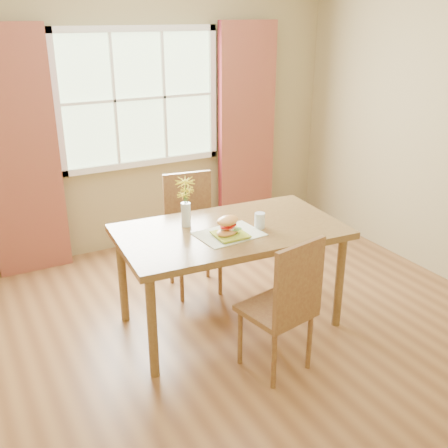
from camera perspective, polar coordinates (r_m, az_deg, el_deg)
name	(u,v)px	position (r m, az deg, el deg)	size (l,w,h in m)	color
room	(236,158)	(3.57, 1.34, 7.19)	(4.24, 3.84, 2.74)	brown
window	(139,99)	(5.22, -9.20, 13.32)	(1.62, 0.06, 1.32)	#BCE0A9
curtain_left	(21,156)	(4.95, -21.23, 6.91)	(0.65, 0.08, 2.20)	maroon
curtain_right	(247,130)	(5.69, 2.47, 10.20)	(0.65, 0.08, 2.20)	maroon
dining_table	(230,239)	(3.86, 0.68, -1.61)	(1.69, 1.03, 0.80)	brown
chair_near	(286,302)	(3.42, 6.72, -8.42)	(0.48, 0.48, 0.98)	brown
chair_far	(191,227)	(4.51, -3.56, -0.30)	(0.48, 0.48, 1.01)	brown
placemat	(229,234)	(3.73, 0.55, -1.11)	(0.45, 0.33, 0.01)	beige
plate	(230,236)	(3.68, 0.69, -1.27)	(0.22, 0.22, 0.01)	#A4BA2E
croissant_sandwich	(228,226)	(3.66, 0.41, -0.20)	(0.22, 0.18, 0.14)	#F89F54
water_glass	(260,221)	(3.83, 3.91, 0.34)	(0.08, 0.08, 0.11)	silver
flower_vase	(185,198)	(3.81, -4.22, 2.89)	(0.15, 0.15, 0.37)	silver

